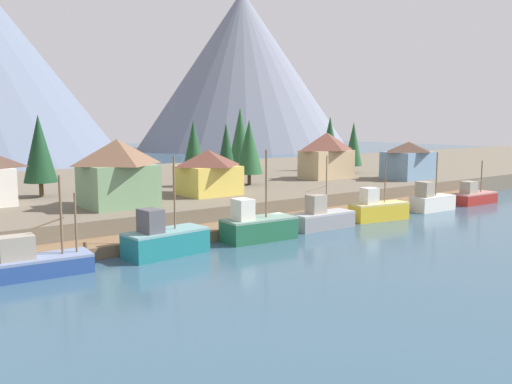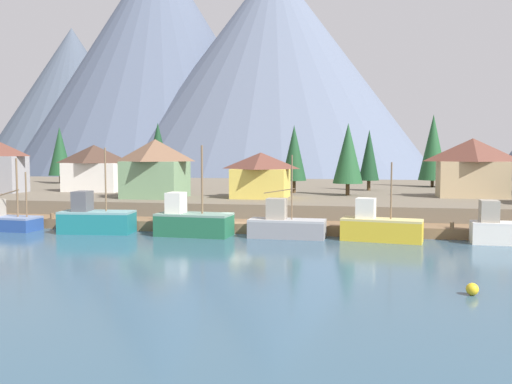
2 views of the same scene
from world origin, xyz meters
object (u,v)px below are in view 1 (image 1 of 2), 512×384
Objects in this scene: fishing_boat_green at (257,227)px; conifer_back_left at (249,147)px; fishing_boat_red at (474,196)px; conifer_centre at (39,149)px; conifer_near_right at (330,141)px; house_yellow at (208,172)px; fishing_boat_teal at (164,240)px; fishing_boat_yellow at (378,209)px; fishing_boat_white at (431,201)px; conifer_mid_right at (226,146)px; house_green at (118,172)px; fishing_boat_grey at (322,218)px; conifer_back_right at (240,136)px; conifer_mid_left at (353,144)px; fishing_boat_blue at (37,262)px; house_tan at (327,155)px; conifer_far_left at (194,147)px; house_blue at (408,160)px.

conifer_back_left is at bearing 58.91° from fishing_boat_green.
conifer_centre is (-50.71, 24.60, 7.14)m from fishing_boat_red.
conifer_back_left is at bearing -159.55° from conifer_near_right.
conifer_centre is (-16.74, 10.03, 2.88)m from house_yellow.
fishing_boat_teal is 1.14× the size of fishing_boat_yellow.
conifer_mid_right is (-11.39, 29.60, 6.25)m from fishing_boat_white.
house_green is at bearing -161.34° from conifer_back_left.
fishing_boat_grey is 0.68× the size of conifer_back_right.
fishing_boat_teal is 0.97× the size of conifer_mid_left.
conifer_back_right is (36.63, 40.10, 7.35)m from fishing_boat_teal.
conifer_back_left is 23.39m from conifer_back_right.
house_tan reaches higher than fishing_boat_blue.
fishing_boat_grey is at bearing -176.99° from fishing_boat_white.
conifer_near_right is at bearing 40.87° from fishing_boat_green.
conifer_mid_left is 22.91m from conifer_mid_right.
conifer_far_left is (19.73, -1.69, -0.32)m from conifer_centre.
fishing_boat_white is 1.03× the size of fishing_boat_red.
conifer_back_left reaches higher than fishing_boat_blue.
fishing_boat_yellow is 1.03× the size of fishing_boat_red.
conifer_mid_left is at bearing 0.81° from conifer_far_left.
fishing_boat_red is (47.87, 0.45, -0.32)m from fishing_boat_teal.
conifer_far_left is (-19.75, -16.73, -0.85)m from conifer_back_right.
conifer_far_left reaches higher than house_tan.
fishing_boat_blue is 0.65× the size of conifer_back_right.
conifer_centre is (-21.73, 24.59, 7.01)m from fishing_boat_grey.
fishing_boat_teal is 27.48m from fishing_boat_yellow.
fishing_boat_blue is 62.12m from conifer_back_right.
fishing_boat_blue is at bearing -139.67° from conifer_back_right.
conifer_far_left is (-30.98, 22.91, 6.81)m from fishing_boat_red.
conifer_far_left reaches higher than fishing_boat_yellow.
conifer_back_right is at bearing 40.27° from conifer_far_left.
house_blue is 30.72m from conifer_back_right.
conifer_mid_right is 0.76× the size of conifer_back_right.
fishing_boat_white is (28.22, 0.44, -0.06)m from fishing_boat_green.
fishing_boat_blue is at bearing -141.16° from conifer_mid_right.
house_blue is 0.66× the size of conifer_back_right.
conifer_far_left is (-31.13, 11.61, 2.42)m from house_blue.
conifer_centre is at bearing 120.74° from fishing_boat_green.
fishing_boat_grey is at bearing -135.85° from conifer_near_right.
fishing_boat_grey is 1.04× the size of fishing_boat_yellow.
conifer_back_left is at bearing 27.85° from house_yellow.
house_green is at bearing 78.25° from fishing_boat_teal.
conifer_back_left reaches higher than house_blue.
fishing_boat_blue is 0.87× the size of fishing_boat_teal.
conifer_mid_right is at bearing 43.15° from fishing_boat_blue.
conifer_mid_left is 0.91× the size of conifer_centre.
fishing_boat_blue is 0.89× the size of house_tan.
fishing_boat_grey is 0.85× the size of conifer_far_left.
fishing_boat_red is 1.07× the size of house_yellow.
conifer_mid_left reaches higher than house_blue.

